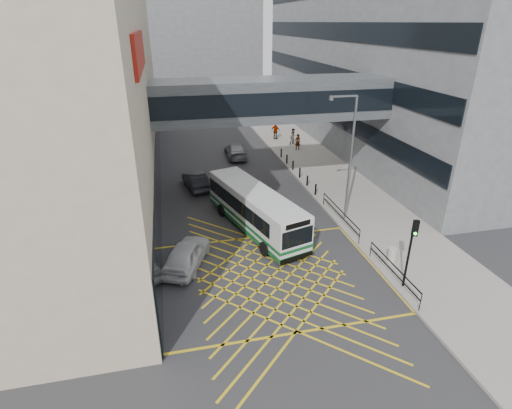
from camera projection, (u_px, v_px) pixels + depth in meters
ground at (272, 276)px, 22.08m from camera, size 120.00×120.00×0.00m
building_right at (428, 50)px, 43.97m from camera, size 24.09×44.00×20.00m
building_far at (176, 45)px, 71.12m from camera, size 28.00×16.00×18.00m
skybridge at (271, 99)px, 30.18m from camera, size 20.00×4.10×3.00m
pavement at (324, 172)px, 37.14m from camera, size 6.00×54.00×0.16m
box_junction at (272, 276)px, 22.08m from camera, size 12.00×9.00×0.01m
bus at (254, 208)px, 26.62m from camera, size 5.03×10.25×2.81m
car_white at (187, 254)px, 22.77m from camera, size 3.68×5.22×1.54m
car_dark at (196, 180)px, 33.48m from camera, size 2.51×4.73×1.41m
car_silver at (236, 150)px, 41.26m from camera, size 2.12×4.85×1.50m
traffic_light at (411, 244)px, 19.86m from camera, size 0.31×0.47×3.98m
street_lamp at (349, 152)px, 26.24m from camera, size 1.94×0.30×8.55m
litter_bin at (392, 255)px, 23.05m from camera, size 0.50×0.50×0.86m
kerb_railings at (361, 235)px, 24.51m from camera, size 0.05×12.54×1.00m
bollards at (296, 169)px, 36.37m from camera, size 0.14×10.14×0.90m
pedestrian_a at (298, 142)px, 43.00m from camera, size 0.76×0.59×1.75m
pedestrian_b at (293, 137)px, 44.80m from camera, size 1.01×0.77×1.83m
pedestrian_c at (276, 131)px, 46.88m from camera, size 1.24×1.20×1.97m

